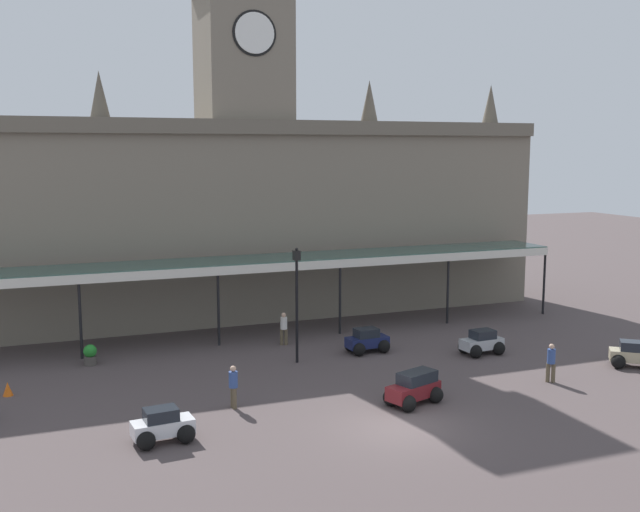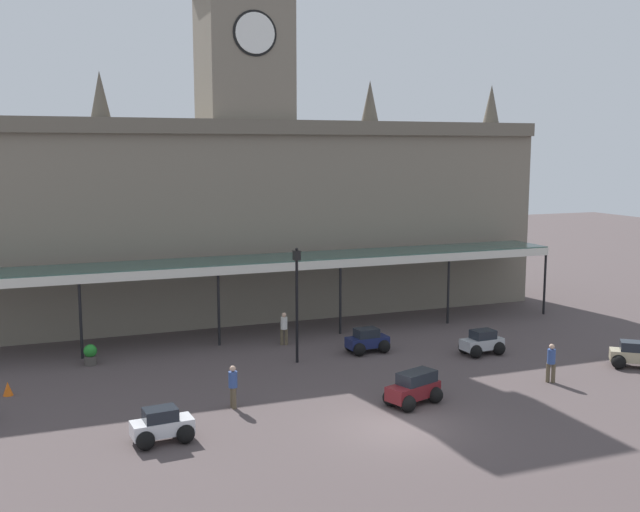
{
  "view_description": "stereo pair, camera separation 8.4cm",
  "coord_description": "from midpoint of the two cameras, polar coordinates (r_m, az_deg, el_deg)",
  "views": [
    {
      "loc": [
        -11.75,
        -22.52,
        9.83
      ],
      "look_at": [
        0.0,
        7.68,
        5.13
      ],
      "focal_mm": 41.68,
      "sensor_mm": 36.0,
      "label": 1
    },
    {
      "loc": [
        -11.67,
        -22.55,
        9.83
      ],
      "look_at": [
        0.0,
        7.68,
        5.13
      ],
      "focal_mm": 41.68,
      "sensor_mm": 36.0,
      "label": 2
    }
  ],
  "objects": [
    {
      "name": "entrance_canopy",
      "position": [
        39.29,
        -3.67,
        -0.36
      ],
      "size": [
        33.18,
        3.26,
        4.11
      ],
      "color": "#38564C",
      "rests_on": "ground"
    },
    {
      "name": "victorian_lamppost",
      "position": [
        34.01,
        -1.87,
        -2.82
      ],
      "size": [
        0.3,
        0.3,
        5.37
      ],
      "color": "black",
      "rests_on": "ground"
    },
    {
      "name": "car_white_sedan",
      "position": [
        26.23,
        -12.09,
        -12.77
      ],
      "size": [
        2.12,
        1.63,
        1.19
      ],
      "color": "silver",
      "rests_on": "ground"
    },
    {
      "name": "pedestrian_beside_cars",
      "position": [
        33.18,
        17.25,
        -7.73
      ],
      "size": [
        0.34,
        0.34,
        1.67
      ],
      "color": "brown",
      "rests_on": "ground"
    },
    {
      "name": "planter_near_kerb",
      "position": [
        35.84,
        -17.3,
        -7.24
      ],
      "size": [
        0.6,
        0.6,
        0.96
      ],
      "color": "#47423D",
      "rests_on": "ground"
    },
    {
      "name": "car_beige_sedan",
      "position": [
        36.79,
        22.86,
        -7.1
      ],
      "size": [
        2.25,
        2.16,
        1.19
      ],
      "color": "tan",
      "rests_on": "ground"
    },
    {
      "name": "pedestrian_near_entrance",
      "position": [
        28.86,
        -6.75,
        -9.82
      ],
      "size": [
        0.34,
        0.39,
        1.67
      ],
      "color": "brown",
      "rests_on": "ground"
    },
    {
      "name": "pedestrian_crossing_forecourt",
      "position": [
        37.58,
        -2.86,
        -5.49
      ],
      "size": [
        0.38,
        0.34,
        1.67
      ],
      "color": "brown",
      "rests_on": "ground"
    },
    {
      "name": "ground_plane",
      "position": [
        27.23,
        5.93,
        -12.96
      ],
      "size": [
        140.0,
        140.0,
        0.0
      ],
      "primitive_type": "plane",
      "color": "#4E4242"
    },
    {
      "name": "car_silver_sedan",
      "position": [
        36.84,
        12.25,
        -6.61
      ],
      "size": [
        2.1,
        1.6,
        1.19
      ],
      "color": "#B2B5BA",
      "rests_on": "ground"
    },
    {
      "name": "car_maroon_estate",
      "position": [
        29.44,
        7.16,
        -10.16
      ],
      "size": [
        2.42,
        2.0,
        1.27
      ],
      "color": "maroon",
      "rests_on": "ground"
    },
    {
      "name": "car_navy_sedan",
      "position": [
        36.4,
        3.57,
        -6.62
      ],
      "size": [
        2.1,
        1.6,
        1.19
      ],
      "color": "#19214C",
      "rests_on": "ground"
    },
    {
      "name": "station_building",
      "position": [
        44.18,
        -5.83,
        3.89
      ],
      "size": [
        35.74,
        6.42,
        19.88
      ],
      "color": "slate",
      "rests_on": "ground"
    },
    {
      "name": "traffic_cone",
      "position": [
        32.73,
        -22.92,
        -9.38
      ],
      "size": [
        0.4,
        0.4,
        0.56
      ],
      "primitive_type": "cone",
      "color": "orange",
      "rests_on": "ground"
    }
  ]
}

